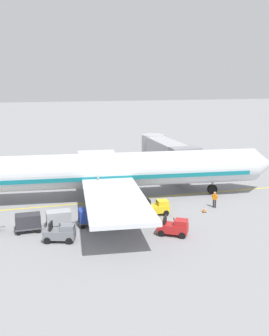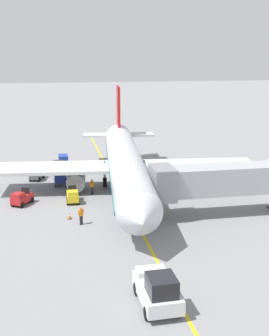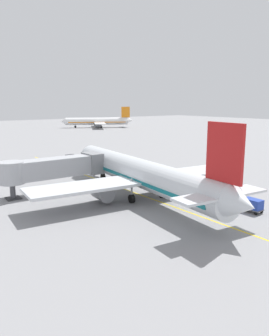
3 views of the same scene
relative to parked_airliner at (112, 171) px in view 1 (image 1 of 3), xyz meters
name	(u,v)px [view 1 (image 1 of 3)]	position (x,y,z in m)	size (l,w,h in m)	color
ground_plane	(119,200)	(0.67, 0.57, -3.19)	(400.00, 400.00, 0.00)	gray
gate_lead_in_line	(119,200)	(0.67, 0.57, -3.18)	(0.24, 80.00, 0.01)	gold
parked_airliner	(112,171)	(0.00, 0.00, 0.00)	(30.38, 37.35, 10.63)	silver
jet_bridge	(166,151)	(-8.14, 9.24, 0.27)	(14.63, 3.50, 4.98)	#A8AAAF
baggage_tug_lead	(61,233)	(9.96, -6.51, -2.47)	(1.92, 2.75, 1.62)	slate
baggage_tug_trailing	(157,208)	(6.08, 2.99, -2.47)	(1.31, 2.52, 1.62)	gold
baggage_tug_spare	(174,227)	(11.27, 2.75, -2.47)	(2.33, 2.76, 1.62)	#B21E1E
baggage_cart_front	(91,216)	(7.20, -3.60, -2.24)	(1.34, 2.91, 1.58)	#4C4C51
baggage_cart_second_in_train	(59,218)	(7.03, -6.40, -2.24)	(1.34, 2.91, 1.58)	#4C4C51
baggage_cart_third_in_train	(28,221)	(7.19, -9.00, -2.24)	(1.34, 2.91, 1.58)	#4C4C51
ground_crew_wing_walker	(215,199)	(5.68, 9.38, -2.23)	(0.63, 0.51, 1.69)	#232328
ground_crew_loader	(127,200)	(3.83, 0.60, -2.23)	(0.61, 0.53, 1.69)	#232328
safety_cone_nose_left	(204,209)	(6.66, 7.77, -2.90)	(0.36, 0.36, 0.59)	black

